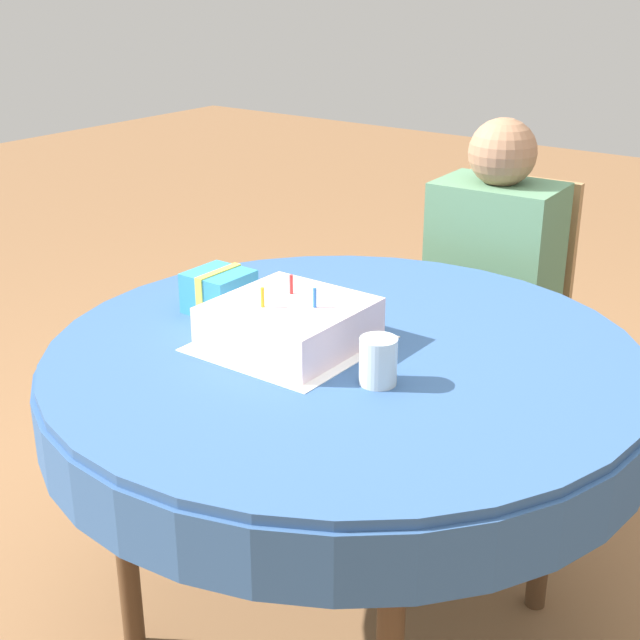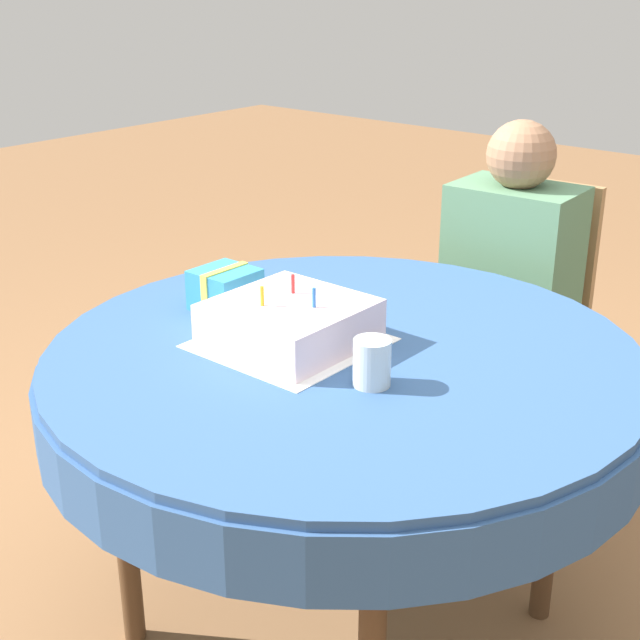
{
  "view_description": "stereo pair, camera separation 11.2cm",
  "coord_description": "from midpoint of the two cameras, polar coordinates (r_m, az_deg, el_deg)",
  "views": [
    {
      "loc": [
        1.0,
        -1.43,
        1.51
      ],
      "look_at": [
        -0.05,
        -0.02,
        0.8
      ],
      "focal_mm": 50.0,
      "sensor_mm": 36.0,
      "label": 1
    },
    {
      "loc": [
        1.08,
        -1.36,
        1.51
      ],
      "look_at": [
        -0.05,
        -0.02,
        0.8
      ],
      "focal_mm": 50.0,
      "sensor_mm": 36.0,
      "label": 2
    }
  ],
  "objects": [
    {
      "name": "napkin",
      "position": [
        1.92,
        -3.62,
        -1.53
      ],
      "size": [
        0.35,
        0.35,
        0.0
      ],
      "color": "white",
      "rests_on": "dining_table"
    },
    {
      "name": "birthday_cake",
      "position": [
        1.9,
        -3.65,
        -0.22
      ],
      "size": [
        0.3,
        0.3,
        0.14
      ],
      "color": "silver",
      "rests_on": "dining_table"
    },
    {
      "name": "ground_plane",
      "position": [
        2.3,
        -0.11,
        -18.89
      ],
      "size": [
        12.0,
        12.0,
        0.0
      ],
      "primitive_type": "plane",
      "color": "#8C603D"
    },
    {
      "name": "gift_box",
      "position": [
        2.1,
        -7.94,
        1.82
      ],
      "size": [
        0.13,
        0.14,
        0.1
      ],
      "color": "teal",
      "rests_on": "dining_table"
    },
    {
      "name": "dining_table",
      "position": [
        1.94,
        -0.12,
        -4.08
      ],
      "size": [
        1.29,
        1.29,
        0.74
      ],
      "color": "#335689",
      "rests_on": "ground_plane"
    },
    {
      "name": "chair",
      "position": [
        2.78,
        10.24,
        0.18
      ],
      "size": [
        0.42,
        0.42,
        0.91
      ],
      "rotation": [
        0.0,
        0.0,
        0.05
      ],
      "color": "#A37A4C",
      "rests_on": "ground_plane"
    },
    {
      "name": "drinking_glass",
      "position": [
        1.72,
        1.89,
        -2.67
      ],
      "size": [
        0.07,
        0.07,
        0.1
      ],
      "color": "silver",
      "rests_on": "dining_table"
    },
    {
      "name": "person",
      "position": [
        2.64,
        9.67,
        3.13
      ],
      "size": [
        0.36,
        0.35,
        1.11
      ],
      "rotation": [
        0.0,
        0.0,
        0.05
      ],
      "color": "#9E7051",
      "rests_on": "ground_plane"
    }
  ]
}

